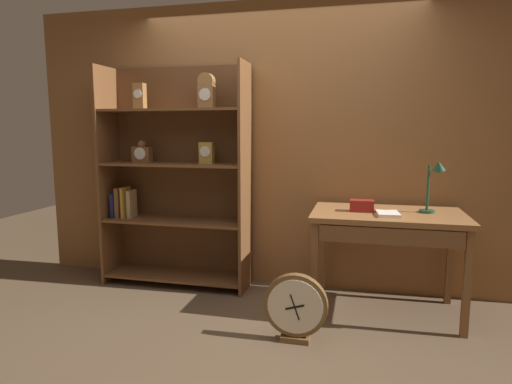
% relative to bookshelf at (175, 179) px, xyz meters
% --- Properties ---
extents(ground_plane, '(10.00, 10.00, 0.00)m').
position_rel_bookshelf_xyz_m(ground_plane, '(0.94, -1.07, -1.00)').
color(ground_plane, brown).
extents(back_wood_panel, '(4.80, 0.05, 2.60)m').
position_rel_bookshelf_xyz_m(back_wood_panel, '(0.94, 0.21, 0.30)').
color(back_wood_panel, brown).
rests_on(back_wood_panel, ground).
extents(bookshelf, '(1.38, 0.39, 2.04)m').
position_rel_bookshelf_xyz_m(bookshelf, '(0.00, 0.00, 0.00)').
color(bookshelf, brown).
rests_on(bookshelf, ground).
extents(workbench, '(1.16, 0.73, 0.82)m').
position_rel_bookshelf_xyz_m(workbench, '(1.90, -0.28, -0.28)').
color(workbench, brown).
rests_on(workbench, ground).
extents(desk_lamp, '(0.18, 0.18, 0.42)m').
position_rel_bookshelf_xyz_m(desk_lamp, '(2.23, -0.23, 0.07)').
color(desk_lamp, '#1E472D').
rests_on(desk_lamp, workbench).
extents(toolbox_small, '(0.18, 0.11, 0.09)m').
position_rel_bookshelf_xyz_m(toolbox_small, '(1.71, -0.27, -0.14)').
color(toolbox_small, maroon).
rests_on(toolbox_small, workbench).
extents(open_repair_manual, '(0.18, 0.23, 0.02)m').
position_rel_bookshelf_xyz_m(open_repair_manual, '(1.90, -0.39, -0.17)').
color(open_repair_manual, silver).
rests_on(open_repair_manual, workbench).
extents(round_clock_large, '(0.44, 0.11, 0.48)m').
position_rel_bookshelf_xyz_m(round_clock_large, '(1.28, -0.91, -0.75)').
color(round_clock_large, brown).
rests_on(round_clock_large, ground).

